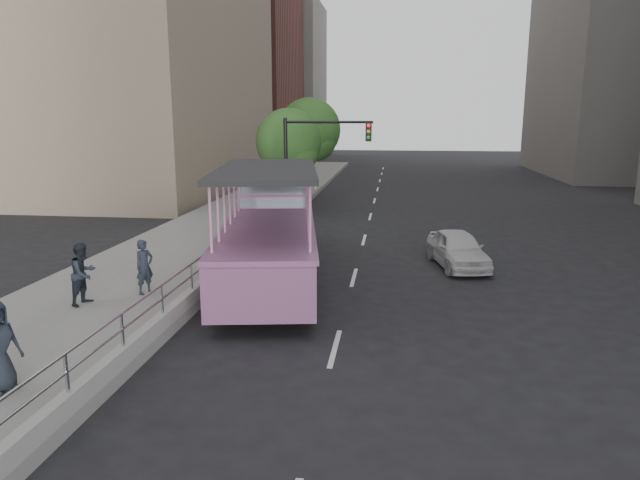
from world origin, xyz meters
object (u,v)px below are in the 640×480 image
traffic_signal (311,155)px  duck_boat (271,235)px  pedestrian_mid (84,274)px  parking_sign (281,201)px  pedestrian_near (144,267)px  car (458,249)px  street_tree_near (290,144)px  street_tree_far (311,132)px

traffic_signal → duck_boat: bearing=-90.5°
pedestrian_mid → parking_sign: (3.24, 10.57, 0.51)m
pedestrian_mid → traffic_signal: traffic_signal is taller
duck_boat → pedestrian_mid: size_ratio=6.89×
pedestrian_near → parking_sign: 9.71m
parking_sign → pedestrian_near: bearing=-102.1°
car → traffic_signal: size_ratio=0.73×
car → traffic_signal: (-6.25, 6.59, 2.85)m
duck_boat → parking_sign: duck_boat is taller
duck_boat → traffic_signal: size_ratio=2.22×
car → pedestrian_near: 10.69m
duck_boat → traffic_signal: (0.07, 8.57, 2.11)m
street_tree_near → street_tree_far: street_tree_far is taller
duck_boat → parking_sign: 6.14m
pedestrian_mid → parking_sign: 11.06m
parking_sign → duck_boat: bearing=-81.8°
car → street_tree_far: street_tree_far is taller
car → traffic_signal: bearing=122.0°
duck_boat → street_tree_near: (-1.52, 12.00, 2.43)m
car → street_tree_near: street_tree_near is taller
parking_sign → car: bearing=-29.6°
traffic_signal → street_tree_far: street_tree_far is taller
street_tree_far → street_tree_near: bearing=-91.9°
duck_boat → street_tree_near: street_tree_near is taller
car → street_tree_far: bearing=104.0°
street_tree_near → car: bearing=-51.9°
car → street_tree_near: 13.12m
duck_boat → street_tree_far: street_tree_far is taller
street_tree_far → duck_boat: bearing=-85.8°
pedestrian_mid → traffic_signal: 13.92m
pedestrian_near → duck_boat: bearing=-11.3°
car → traffic_signal: 9.52m
pedestrian_near → parking_sign: parking_sign is taller
parking_sign → street_tree_near: size_ratio=0.45×
street_tree_near → parking_sign: bearing=-83.7°
street_tree_far → parking_sign: bearing=-87.8°
traffic_signal → street_tree_far: (-1.40, 9.43, 0.81)m
pedestrian_mid → street_tree_near: street_tree_near is taller
duck_boat → pedestrian_mid: bearing=-132.5°
pedestrian_mid → street_tree_far: (2.79, 22.49, 3.17)m
traffic_signal → pedestrian_near: bearing=-104.0°
car → street_tree_near: bearing=116.6°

